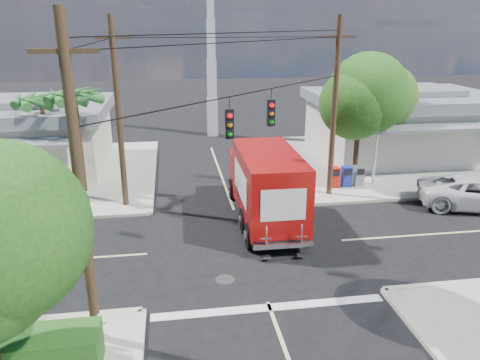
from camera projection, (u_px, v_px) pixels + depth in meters
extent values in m
plane|color=black|center=(247.00, 247.00, 18.94)|extent=(120.00, 120.00, 0.00)
cube|color=#9F9A90|center=(384.00, 160.00, 30.78)|extent=(14.00, 14.00, 0.14)
cube|color=#B8B3A3|center=(281.00, 164.00, 29.79)|extent=(0.25, 14.00, 0.14)
cube|color=#B8B3A3|center=(444.00, 197.00, 24.22)|extent=(14.00, 0.25, 0.14)
cube|color=#9F9A90|center=(34.00, 175.00, 27.66)|extent=(14.00, 14.00, 0.14)
cube|color=#B8B3A3|center=(154.00, 170.00, 28.66)|extent=(0.25, 14.00, 0.14)
cube|color=beige|center=(220.00, 173.00, 28.31)|extent=(0.12, 12.00, 0.01)
cube|color=beige|center=(474.00, 231.00, 20.35)|extent=(12.00, 0.12, 0.01)
cube|color=silver|center=(270.00, 307.00, 14.91)|extent=(7.50, 0.40, 0.01)
cube|color=silver|center=(402.00, 129.00, 31.37)|extent=(11.00, 8.00, 3.40)
cube|color=gray|center=(405.00, 99.00, 30.72)|extent=(11.80, 8.80, 0.70)
cube|color=gray|center=(406.00, 91.00, 30.56)|extent=(6.05, 4.40, 0.50)
cube|color=gray|center=(445.00, 127.00, 26.39)|extent=(9.90, 1.80, 0.15)
cylinder|color=silver|center=(375.00, 159.00, 25.48)|extent=(0.12, 0.12, 2.90)
cube|color=beige|center=(19.00, 142.00, 28.39)|extent=(10.00, 8.00, 3.20)
cube|color=gray|center=(14.00, 110.00, 27.77)|extent=(10.80, 8.80, 0.70)
cube|color=gray|center=(13.00, 102.00, 27.61)|extent=(5.50, 4.40, 0.50)
cylinder|color=silver|center=(70.00, 171.00, 23.70)|extent=(0.12, 0.12, 2.70)
cube|color=silver|center=(212.00, 117.00, 37.27)|extent=(0.80, 0.80, 3.00)
cube|color=silver|center=(212.00, 79.00, 36.32)|extent=(0.70, 0.70, 3.00)
cube|color=silver|center=(211.00, 38.00, 35.36)|extent=(0.60, 0.60, 3.00)
cylinder|color=#422D1C|center=(357.00, 146.00, 25.63)|extent=(0.28, 0.28, 4.10)
sphere|color=#184D18|center=(360.00, 100.00, 24.82)|extent=(4.10, 4.10, 4.10)
sphere|color=#184D18|center=(352.00, 94.00, 24.87)|extent=(3.33, 3.33, 3.33)
sphere|color=#184D18|center=(369.00, 103.00, 24.63)|extent=(3.58, 3.58, 3.58)
cylinder|color=#422D1C|center=(383.00, 140.00, 28.15)|extent=(0.28, 0.28, 3.58)
sphere|color=#31591A|center=(387.00, 103.00, 27.43)|extent=(3.58, 3.58, 3.58)
sphere|color=#31591A|center=(379.00, 99.00, 27.49)|extent=(2.91, 2.91, 2.91)
sphere|color=#31591A|center=(395.00, 105.00, 27.24)|extent=(3.14, 3.14, 3.14)
cylinder|color=#422D1C|center=(80.00, 145.00, 24.06)|extent=(0.24, 0.24, 5.00)
cone|color=#2F6F2D|center=(93.00, 94.00, 23.36)|extent=(0.50, 2.06, 0.98)
cone|color=#2F6F2D|center=(88.00, 92.00, 23.97)|extent=(1.92, 1.68, 0.98)
cone|color=#2F6F2D|center=(74.00, 92.00, 24.02)|extent=(2.12, 0.95, 0.98)
cone|color=#2F6F2D|center=(59.00, 94.00, 23.48)|extent=(1.34, 2.07, 0.98)
cone|color=#2F6F2D|center=(56.00, 96.00, 22.75)|extent=(1.34, 2.07, 0.98)
cone|color=#2F6F2D|center=(67.00, 97.00, 22.38)|extent=(2.12, 0.95, 0.98)
cone|color=#2F6F2D|center=(84.00, 96.00, 22.65)|extent=(1.92, 1.68, 0.98)
cylinder|color=#422D1C|center=(47.00, 143.00, 25.25)|extent=(0.24, 0.24, 4.60)
cone|color=#2F6F2D|center=(59.00, 98.00, 24.61)|extent=(0.50, 2.06, 0.98)
cone|color=#2F6F2D|center=(55.00, 97.00, 25.22)|extent=(1.92, 1.68, 0.98)
cone|color=#2F6F2D|center=(41.00, 96.00, 25.27)|extent=(2.12, 0.95, 0.98)
cone|color=#2F6F2D|center=(27.00, 98.00, 24.73)|extent=(1.34, 2.07, 0.98)
cone|color=#2F6F2D|center=(23.00, 100.00, 24.00)|extent=(1.34, 2.07, 0.98)
cone|color=#2F6F2D|center=(32.00, 102.00, 23.63)|extent=(2.12, 0.95, 0.98)
cone|color=#2F6F2D|center=(49.00, 101.00, 23.90)|extent=(1.92, 1.68, 0.98)
cylinder|color=#473321|center=(81.00, 193.00, 11.89)|extent=(0.28, 0.28, 9.00)
cube|color=#473321|center=(64.00, 51.00, 10.78)|extent=(1.60, 0.12, 0.12)
cylinder|color=#473321|center=(334.00, 111.00, 23.11)|extent=(0.28, 0.28, 9.00)
cube|color=#473321|center=(339.00, 37.00, 22.00)|extent=(1.60, 0.12, 0.12)
cylinder|color=#473321|center=(119.00, 117.00, 21.64)|extent=(0.28, 0.28, 9.00)
cube|color=#473321|center=(112.00, 38.00, 20.52)|extent=(1.60, 0.12, 0.12)
cylinder|color=black|center=(248.00, 93.00, 16.96)|extent=(10.43, 10.43, 0.04)
cube|color=black|center=(229.00, 124.00, 16.40)|extent=(0.30, 0.24, 1.05)
sphere|color=red|center=(230.00, 115.00, 16.16)|extent=(0.20, 0.20, 0.20)
cube|color=black|center=(271.00, 113.00, 18.45)|extent=(0.30, 0.24, 1.05)
sphere|color=red|center=(272.00, 105.00, 18.21)|extent=(0.20, 0.20, 0.20)
cube|color=silver|center=(101.00, 330.00, 12.78)|extent=(0.09, 0.06, 1.00)
cube|color=red|center=(334.00, 177.00, 25.35)|extent=(0.50, 0.50, 1.10)
cube|color=navy|center=(346.00, 176.00, 25.45)|extent=(0.50, 0.50, 1.10)
cube|color=slate|center=(359.00, 176.00, 25.55)|extent=(0.50, 0.50, 1.10)
cube|color=black|center=(264.00, 208.00, 21.50)|extent=(2.31, 7.60, 0.24)
cube|color=#A70D0B|center=(254.00, 173.00, 24.03)|extent=(2.35, 1.68, 2.14)
cube|color=black|center=(252.00, 162.00, 24.55)|extent=(2.04, 0.26, 0.92)
cube|color=silver|center=(251.00, 180.00, 25.07)|extent=(2.23, 0.14, 0.34)
cube|color=#A70D0B|center=(269.00, 184.00, 20.21)|extent=(2.49, 5.66, 2.82)
cube|color=white|center=(296.00, 180.00, 20.33)|extent=(0.06, 3.50, 1.26)
cube|color=white|center=(240.00, 182.00, 20.01)|extent=(0.06, 3.50, 1.26)
cube|color=white|center=(283.00, 205.00, 17.51)|extent=(1.75, 0.04, 1.26)
cube|color=silver|center=(283.00, 245.00, 17.90)|extent=(2.33, 0.27, 0.17)
cube|color=silver|center=(266.00, 239.00, 17.57)|extent=(0.44, 0.06, 0.97)
cube|color=silver|center=(302.00, 236.00, 17.75)|extent=(0.44, 0.06, 0.97)
cylinder|color=black|center=(233.00, 189.00, 24.00)|extent=(0.32, 1.07, 1.07)
cylinder|color=black|center=(275.00, 187.00, 24.29)|extent=(0.32, 1.07, 1.07)
cylinder|color=black|center=(250.00, 236.00, 18.71)|extent=(0.32, 1.07, 1.07)
cylinder|color=black|center=(304.00, 232.00, 19.00)|extent=(0.32, 1.07, 1.07)
imported|color=silver|center=(479.00, 193.00, 22.70)|extent=(6.14, 4.25, 1.56)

